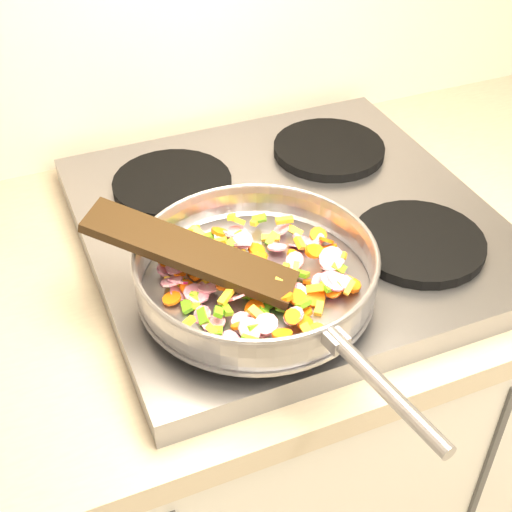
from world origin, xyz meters
name	(u,v)px	position (x,y,z in m)	size (l,w,h in m)	color
cooktop	(288,226)	(-0.70, 1.67, 0.92)	(0.60, 0.60, 0.04)	#939399
grate_fl	(236,293)	(-0.84, 1.52, 0.95)	(0.19, 0.19, 0.02)	black
grate_fr	(418,242)	(-0.56, 1.52, 0.95)	(0.19, 0.19, 0.02)	black
grate_bl	(172,184)	(-0.84, 1.81, 0.95)	(0.19, 0.19, 0.02)	black
grate_br	(329,149)	(-0.56, 1.81, 0.95)	(0.19, 0.19, 0.02)	black
saute_pan	(257,269)	(-0.81, 1.52, 0.99)	(0.36, 0.52, 0.06)	#9E9EA5
vegetable_heap	(253,274)	(-0.82, 1.52, 0.97)	(0.26, 0.26, 0.05)	#C5134E
wooden_spatula	(190,252)	(-0.89, 1.55, 1.01)	(0.28, 0.06, 0.01)	black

